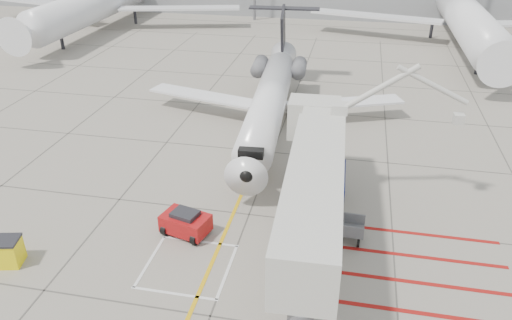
% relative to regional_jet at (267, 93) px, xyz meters
% --- Properties ---
extents(ground_plane, '(260.00, 260.00, 0.00)m').
position_rel_regional_jet_xyz_m(ground_plane, '(0.91, -14.31, -3.58)').
color(ground_plane, gray).
rests_on(ground_plane, ground).
extents(regional_jet, '(23.39, 28.66, 7.16)m').
position_rel_regional_jet_xyz_m(regional_jet, '(0.00, 0.00, 0.00)').
color(regional_jet, white).
rests_on(regional_jet, ground_plane).
extents(jet_bridge, '(8.91, 17.84, 7.03)m').
position_rel_regional_jet_xyz_m(jet_bridge, '(4.75, -13.83, -0.06)').
color(jet_bridge, beige).
rests_on(jet_bridge, ground_plane).
extents(pushback_tug, '(2.81, 2.15, 1.45)m').
position_rel_regional_jet_xyz_m(pushback_tug, '(-2.04, -12.75, -2.85)').
color(pushback_tug, '#A61012').
rests_on(pushback_tug, ground_plane).
extents(spill_bin, '(1.87, 1.46, 1.45)m').
position_rel_regional_jet_xyz_m(spill_bin, '(-10.02, -16.92, -2.86)').
color(spill_bin, yellow).
rests_on(spill_bin, ground_plane).
extents(baggage_cart, '(2.14, 1.41, 1.32)m').
position_rel_regional_jet_xyz_m(baggage_cart, '(6.30, -11.54, -2.92)').
color(baggage_cart, '#545458').
rests_on(baggage_cart, ground_plane).
extents(ground_power_unit, '(2.34, 1.86, 1.62)m').
position_rel_regional_jet_xyz_m(ground_power_unit, '(5.00, -9.27, -2.77)').
color(ground_power_unit, silver).
rests_on(ground_power_unit, ground_plane).
extents(cone_nose, '(0.37, 0.37, 0.52)m').
position_rel_regional_jet_xyz_m(cone_nose, '(-0.57, -7.03, -3.32)').
color(cone_nose, '#FC4E0D').
rests_on(cone_nose, ground_plane).
extents(cone_side, '(0.34, 0.34, 0.47)m').
position_rel_regional_jet_xyz_m(cone_side, '(3.33, -8.23, -3.35)').
color(cone_side, '#FF480D').
rests_on(cone_side, ground_plane).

